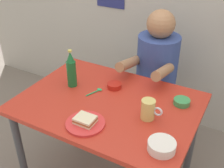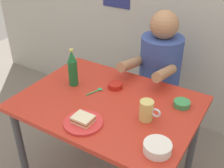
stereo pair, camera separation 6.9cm
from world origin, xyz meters
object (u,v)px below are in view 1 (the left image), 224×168
at_px(person_seated, 157,62).
at_px(beer_bottle, 71,70).
at_px(plate_orange, 86,124).
at_px(dining_table, 108,113).
at_px(sandwich, 86,120).
at_px(rice_bowl_white, 162,146).
at_px(stool, 153,105).
at_px(beer_mug, 148,110).

height_order(person_seated, beer_bottle, person_seated).
xyz_separation_m(plate_orange, beer_bottle, (-0.31, 0.31, 0.11)).
bearing_deg(plate_orange, dining_table, 90.86).
xyz_separation_m(dining_table, plate_orange, (0.00, -0.26, 0.10)).
distance_m(sandwich, beer_bottle, 0.44).
bearing_deg(plate_orange, sandwich, 90.00).
distance_m(sandwich, rice_bowl_white, 0.43).
xyz_separation_m(stool, plate_orange, (-0.08, -0.89, 0.40)).
xyz_separation_m(sandwich, beer_bottle, (-0.31, 0.31, 0.09)).
bearing_deg(dining_table, stool, 82.36).
relative_size(dining_table, sandwich, 10.00).
bearing_deg(beer_bottle, beer_mug, -8.46).
xyz_separation_m(dining_table, beer_mug, (0.28, -0.04, 0.15)).
bearing_deg(rice_bowl_white, sandwich, -177.75).
height_order(person_seated, plate_orange, person_seated).
bearing_deg(sandwich, rice_bowl_white, 2.25).
bearing_deg(beer_mug, beer_bottle, 171.54).
height_order(dining_table, stool, dining_table).
xyz_separation_m(person_seated, rice_bowl_white, (0.35, -0.86, 0.00)).
bearing_deg(stool, person_seated, -90.00).
bearing_deg(person_seated, rice_bowl_white, -67.73).
distance_m(dining_table, plate_orange, 0.27).
bearing_deg(stool, plate_orange, -95.21).
bearing_deg(person_seated, plate_orange, -95.28).
height_order(plate_orange, sandwich, sandwich).
bearing_deg(rice_bowl_white, beer_mug, 127.58).
bearing_deg(sandwich, dining_table, 90.86).
height_order(dining_table, sandwich, sandwich).
xyz_separation_m(dining_table, person_seated, (0.08, 0.62, 0.12)).
relative_size(person_seated, beer_bottle, 2.75).
height_order(stool, beer_bottle, beer_bottle).
distance_m(sandwich, beer_mug, 0.35).
height_order(beer_bottle, rice_bowl_white, beer_bottle).
xyz_separation_m(plate_orange, beer_mug, (0.28, 0.22, 0.05)).
relative_size(plate_orange, sandwich, 2.00).
bearing_deg(dining_table, rice_bowl_white, -28.69).
bearing_deg(dining_table, beer_mug, -7.45).
relative_size(plate_orange, beer_bottle, 0.84).
distance_m(plate_orange, beer_bottle, 0.45).
xyz_separation_m(dining_table, sandwich, (0.00, -0.26, 0.13)).
relative_size(person_seated, sandwich, 6.54).
relative_size(dining_table, beer_bottle, 4.20).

